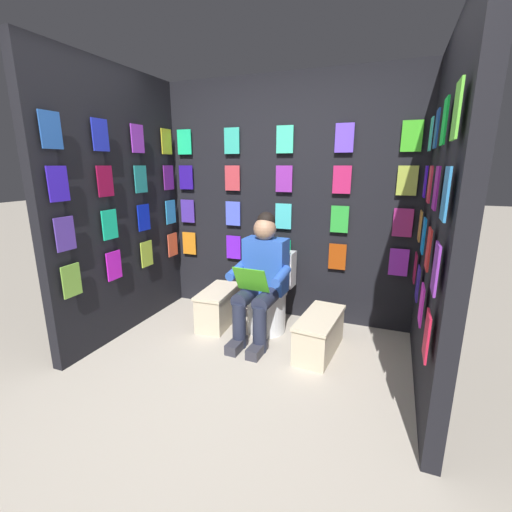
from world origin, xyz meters
TOP-DOWN VIEW (x-y plane):
  - ground_plane at (0.00, 0.00)m, footprint 30.00×30.00m
  - display_wall_back at (0.00, -1.78)m, footprint 2.73×0.14m
  - display_wall_left at (-1.36, -0.87)m, footprint 0.14×1.73m
  - display_wall_right at (1.36, -0.87)m, footprint 0.14×1.73m
  - toilet at (0.03, -1.36)m, footprint 0.41×0.56m
  - person_reading at (0.03, -1.14)m, footprint 0.54×0.69m
  - comic_longbox_near at (0.54, -1.24)m, footprint 0.32×0.61m
  - comic_longbox_far at (-0.54, -1.05)m, footprint 0.36×0.70m

SIDE VIEW (x-z plane):
  - ground_plane at x=0.00m, z-range 0.00..0.00m
  - comic_longbox_far at x=-0.54m, z-range 0.00..0.35m
  - comic_longbox_near at x=0.54m, z-range 0.00..0.38m
  - toilet at x=0.03m, z-range -0.06..0.71m
  - person_reading at x=0.03m, z-range 0.00..1.20m
  - display_wall_back at x=0.00m, z-range 0.00..2.47m
  - display_wall_left at x=-1.36m, z-range 0.00..2.47m
  - display_wall_right at x=1.36m, z-range 0.00..2.47m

